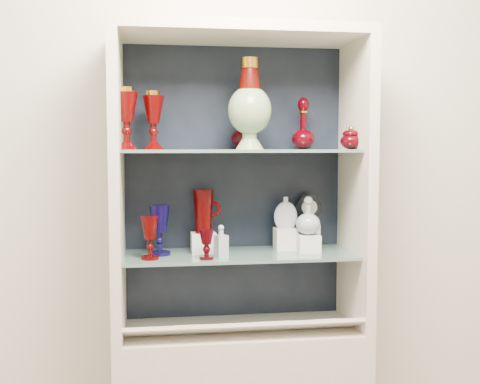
{
  "coord_description": "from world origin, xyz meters",
  "views": [
    {
      "loc": [
        -0.34,
        -0.83,
        1.49
      ],
      "look_at": [
        0.0,
        1.53,
        1.3
      ],
      "focal_mm": 45.0,
      "sensor_mm": 36.0,
      "label": 1
    }
  ],
  "objects": [
    {
      "name": "cobalt_goblet",
      "position": [
        -0.32,
        1.56,
        1.15
      ],
      "size": [
        0.11,
        0.11,
        0.2
      ],
      "primitive_type": null,
      "rotation": [
        0.0,
        0.0,
        0.4
      ],
      "color": "#0E093A",
      "rests_on": "shelf_lower"
    },
    {
      "name": "clear_round_decanter",
      "position": [
        0.28,
        1.54,
        1.19
      ],
      "size": [
        0.12,
        0.12,
        0.15
      ],
      "primitive_type": null,
      "rotation": [
        0.0,
        0.0,
        -0.3
      ],
      "color": "#94A6AE",
      "rests_on": "riser_clear_round_decanter"
    },
    {
      "name": "label_ledge",
      "position": [
        0.0,
        1.42,
        0.78
      ],
      "size": [
        0.92,
        0.17,
        0.09
      ],
      "primitive_type": "cube",
      "rotation": [
        -0.44,
        0.0,
        0.0
      ],
      "color": "beige",
      "rests_on": "cabinet_base"
    },
    {
      "name": "enamel_urn",
      "position": [
        0.03,
        1.5,
        1.65
      ],
      "size": [
        0.22,
        0.22,
        0.35
      ],
      "primitive_type": null,
      "rotation": [
        0.0,
        0.0,
        -0.4
      ],
      "color": "#0A4527",
      "rests_on": "shelf_upper"
    },
    {
      "name": "riser_flat_flask",
      "position": [
        0.2,
        1.61,
        1.09
      ],
      "size": [
        0.09,
        0.09,
        0.09
      ],
      "primitive_type": "cube",
      "color": "silver",
      "rests_on": "shelf_lower"
    },
    {
      "name": "cabinet_side_right",
      "position": [
        0.48,
        1.53,
        1.32
      ],
      "size": [
        0.04,
        0.4,
        1.15
      ],
      "primitive_type": "cube",
      "color": "beige",
      "rests_on": "cabinet_base"
    },
    {
      "name": "ruby_goblet_small",
      "position": [
        -0.14,
        1.44,
        1.11
      ],
      "size": [
        0.06,
        0.06,
        0.12
      ],
      "primitive_type": null,
      "rotation": [
        0.0,
        0.0,
        0.04
      ],
      "color": "#420006",
      "rests_on": "shelf_lower"
    },
    {
      "name": "cabinet_back_panel",
      "position": [
        0.0,
        1.72,
        1.32
      ],
      "size": [
        0.98,
        0.02,
        1.15
      ],
      "primitive_type": "cube",
      "color": "black",
      "rests_on": "cabinet_base"
    },
    {
      "name": "label_card_0",
      "position": [
        0.32,
        1.42,
        0.8
      ],
      "size": [
        0.1,
        0.06,
        0.03
      ],
      "primitive_type": "cube",
      "rotation": [
        -0.44,
        0.0,
        0.0
      ],
      "color": "white",
      "rests_on": "label_ledge"
    },
    {
      "name": "riser_cameo_medallion",
      "position": [
        0.32,
        1.66,
        1.1
      ],
      "size": [
        0.08,
        0.08,
        0.1
      ],
      "primitive_type": "cube",
      "color": "silver",
      "rests_on": "shelf_lower"
    },
    {
      "name": "ruby_goblet_tall",
      "position": [
        -0.36,
        1.47,
        1.13
      ],
      "size": [
        0.07,
        0.07,
        0.17
      ],
      "primitive_type": null,
      "rotation": [
        0.0,
        0.0,
        0.09
      ],
      "color": "#430000",
      "rests_on": "shelf_lower"
    },
    {
      "name": "label_card_1",
      "position": [
        -0.22,
        1.42,
        0.8
      ],
      "size": [
        0.1,
        0.06,
        0.03
      ],
      "primitive_type": "cube",
      "rotation": [
        -0.44,
        0.0,
        0.0
      ],
      "color": "white",
      "rests_on": "label_ledge"
    },
    {
      "name": "ruby_decanter_b",
      "position": [
        0.28,
        1.62,
        1.58
      ],
      "size": [
        0.1,
        0.1,
        0.23
      ],
      "primitive_type": null,
      "rotation": [
        0.0,
        0.0,
        0.08
      ],
      "color": "#420006",
      "rests_on": "shelf_upper"
    },
    {
      "name": "lidded_bowl",
      "position": [
        0.44,
        1.48,
        1.52
      ],
      "size": [
        0.11,
        0.11,
        0.09
      ],
      "primitive_type": null,
      "rotation": [
        0.0,
        0.0,
        -0.37
      ],
      "color": "#420006",
      "rests_on": "shelf_upper"
    },
    {
      "name": "flat_flask",
      "position": [
        0.2,
        1.61,
        1.21
      ],
      "size": [
        0.1,
        0.06,
        0.14
      ],
      "primitive_type": null,
      "rotation": [
        0.0,
        0.0,
        -0.2
      ],
      "color": "silver",
      "rests_on": "riser_flat_flask"
    },
    {
      "name": "riser_ruby_pitcher",
      "position": [
        -0.14,
        1.59,
        1.09
      ],
      "size": [
        0.1,
        0.1,
        0.08
      ],
      "primitive_type": "cube",
      "color": "silver",
      "rests_on": "shelf_lower"
    },
    {
      "name": "label_card_2",
      "position": [
        0.09,
        1.42,
        0.8
      ],
      "size": [
        0.1,
        0.06,
        0.03
      ],
      "primitive_type": "cube",
      "rotation": [
        -0.44,
        0.0,
        0.0
      ],
      "color": "white",
      "rests_on": "label_ledge"
    },
    {
      "name": "shelf_lower",
      "position": [
        0.0,
        1.55,
        1.04
      ],
      "size": [
        0.92,
        0.34,
        0.01
      ],
      "primitive_type": "cube",
      "color": "slate",
      "rests_on": "cabinet_side_left"
    },
    {
      "name": "label_card_3",
      "position": [
        0.13,
        1.42,
        0.8
      ],
      "size": [
        0.1,
        0.06,
        0.03
      ],
      "primitive_type": "cube",
      "rotation": [
        -0.44,
        0.0,
        0.0
      ],
      "color": "white",
      "rests_on": "label_ledge"
    },
    {
      "name": "ruby_decanter_a",
      "position": [
        0.03,
        1.64,
        1.6
      ],
      "size": [
        0.11,
        0.11,
        0.26
      ],
      "primitive_type": null,
      "rotation": [
        0.0,
        0.0,
        -0.15
      ],
      "color": "#420006",
      "rests_on": "shelf_upper"
    },
    {
      "name": "wall_back",
      "position": [
        0.0,
        1.75,
        1.4
      ],
      "size": [
        3.5,
        0.02,
        2.8
      ],
      "primitive_type": "cube",
      "color": "silver",
      "rests_on": "ground"
    },
    {
      "name": "cabinet_side_left",
      "position": [
        -0.48,
        1.53,
        1.32
      ],
      "size": [
        0.04,
        0.4,
        1.15
      ],
      "primitive_type": "cube",
      "color": "beige",
      "rests_on": "cabinet_base"
    },
    {
      "name": "cabinet_top_cap",
      "position": [
        0.0,
        1.53,
        1.92
      ],
      "size": [
        1.0,
        0.4,
        0.04
      ],
      "primitive_type": "cube",
      "color": "beige",
      "rests_on": "cabinet_side_left"
    },
    {
      "name": "ruby_pitcher",
      "position": [
        -0.14,
        1.59,
        1.22
      ],
      "size": [
        0.16,
        0.13,
        0.18
      ],
      "primitive_type": null,
      "rotation": [
        0.0,
        0.0,
        -0.36
      ],
      "color": "#430000",
      "rests_on": "riser_ruby_pitcher"
    },
    {
      "name": "riser_clear_round_decanter",
      "position": [
        0.28,
        1.54,
        1.08
      ],
      "size": [
        0.09,
        0.09,
        0.07
      ],
      "primitive_type": "cube",
      "color": "silver",
      "rests_on": "shelf_lower"
    },
    {
      "name": "clear_square_bottle",
      "position": [
        -0.08,
        1.47,
        1.11
      ],
      "size": [
        0.06,
        0.06,
        0.13
      ],
      "primitive_type": null,
      "rotation": [
        0.0,
        0.0,
        0.38
      ],
      "color": "#94A6AE",
      "rests_on": "shelf_lower"
    },
    {
      "name": "pedestal_lamp_right",
      "position": [
        -0.34,
        1.57,
        1.58
      ],
      "size": [
        0.09,
        0.09,
        0.23
      ],
      "primitive_type": null,
      "rotation": [
        0.0,
        0.0,
        -0.05
      ],
      "color": "#430000",
      "rests_on": "shelf_upper"
    },
    {
      "name": "pedestal_lamp_left",
      "position": [
        -0.44,
        1.51,
        1.59
      ],
      "size": [
        0.12,
        0.12,
        0.24
      ],
      "primitive_type": null,
      "rotation": [
        0.0,
        0.0,
        0.41
      ],
      "color": "#430000",
      "rests_on": "shelf_upper"
    },
    {
      "name": "shelf_upper",
      "position": [
        0.0,
        1.55,
        1.46
      ],
      "size": [
        0.92,
        0.34,
        0.01
      ],
      "primitive_type": "cube",
      "color": "slate",
      "rests_on": "cabinet_side_left"
    },
    {
      "name": "cameo_medallion",
      "position": [
        0.32,
        1.66,
        1.22
      ],
      "size": [
        0.11,
        0.05,
        0.13
      ],
      "primitive_type": null,
      "rotation": [
        0.0,
        0.0,
        -0.08
      ],
      "color": "black",
      "rests_on": "riser_cameo_medallion"
    }
  ]
}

